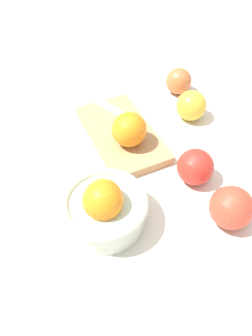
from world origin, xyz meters
TOP-DOWN VIEW (x-y plane):
  - ground_plane at (0.00, 0.00)m, footprint 2.40×2.40m
  - bowl at (-0.14, 0.13)m, footprint 0.16×0.16m
  - cutting_board at (0.07, 0.01)m, footprint 0.26×0.15m
  - orange_on_board at (0.02, 0.01)m, footprint 0.08×0.08m
  - knife at (0.11, -0.01)m, footprint 0.15×0.08m
  - apple_front_left at (-0.12, -0.07)m, footprint 0.08×0.08m
  - apple_front_left_2 at (-0.23, -0.08)m, footprint 0.08×0.08m
  - apple_front_right at (0.17, -0.20)m, footprint 0.07×0.07m
  - apple_front_right_2 at (0.06, -0.18)m, footprint 0.07×0.07m

SIDE VIEW (x-z plane):
  - ground_plane at x=0.00m, z-range 0.00..0.00m
  - cutting_board at x=0.07m, z-range 0.00..0.02m
  - knife at x=0.11m, z-range 0.02..0.03m
  - apple_front_right at x=0.17m, z-range 0.00..0.07m
  - apple_front_right_2 at x=0.06m, z-range 0.00..0.07m
  - apple_front_left at x=-0.12m, z-range 0.00..0.08m
  - apple_front_left_2 at x=-0.23m, z-range 0.00..0.08m
  - bowl at x=-0.14m, z-range -0.01..0.10m
  - orange_on_board at x=0.02m, z-range 0.02..0.10m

